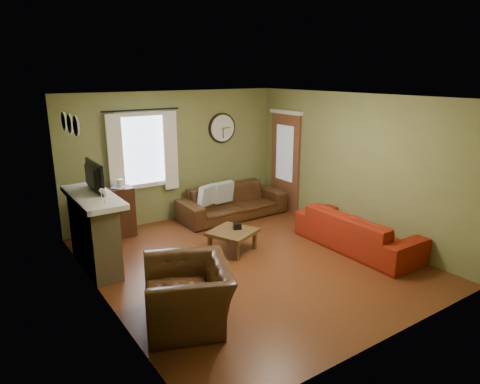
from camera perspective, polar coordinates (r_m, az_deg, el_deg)
floor at (r=7.01m, az=1.16°, el=-9.16°), size 4.60×5.20×0.00m
ceiling at (r=6.37m, az=1.30°, el=12.58°), size 4.60×5.20×0.00m
wall_left at (r=5.62m, az=-18.33°, el=-2.18°), size 0.00×5.20×2.60m
wall_right at (r=8.08m, az=14.70°, el=3.43°), size 0.00×5.20×2.60m
wall_back at (r=8.77m, az=-8.64°, el=4.71°), size 4.60×0.00×2.60m
wall_front at (r=4.79m, az=19.54°, el=-5.38°), size 4.60×0.00×2.60m
fireplace at (r=6.96m, az=-18.88°, el=-5.33°), size 0.40×1.40×1.10m
firebox at (r=7.10m, az=-17.22°, el=-6.94°), size 0.04×0.60×0.55m
mantel at (r=6.79m, az=-19.08°, el=-0.62°), size 0.58×1.60×0.08m
tv at (r=6.88m, az=-19.41°, el=1.41°), size 0.08×0.60×0.35m
tv_screen at (r=6.89m, az=-18.81°, el=1.96°), size 0.02×0.62×0.36m
medallion_left at (r=6.19m, az=-21.01°, el=8.21°), size 0.28×0.28×0.03m
medallion_mid at (r=6.53m, az=-21.74°, el=8.48°), size 0.28×0.28×0.03m
medallion_right at (r=6.87m, az=-22.40°, el=8.72°), size 0.28×0.28×0.03m
window_pane at (r=8.45m, az=-12.93°, el=5.45°), size 1.00×0.02×1.30m
curtain_rod at (r=8.26m, az=-13.00°, el=10.61°), size 0.03×0.03×1.50m
curtain_left at (r=8.18m, az=-16.24°, el=4.54°), size 0.28×0.04×1.55m
curtain_right at (r=8.57m, az=-9.24°, el=5.45°), size 0.28×0.04×1.55m
wall_clock at (r=9.17m, az=-2.36°, el=8.51°), size 0.64×0.06×0.64m
door at (r=9.41m, az=6.05°, el=3.99°), size 0.05×0.90×2.10m
bookshelf at (r=8.13m, az=-16.66°, el=-2.77°), size 0.78×0.33×0.92m
book at (r=7.92m, az=-16.31°, el=0.54°), size 0.26×0.26×0.02m
sofa_brown at (r=8.95m, az=-1.02°, el=-1.31°), size 2.26×0.88×0.66m
pillow_left at (r=8.64m, az=-4.45°, el=-0.45°), size 0.43×0.26×0.41m
pillow_right at (r=8.85m, az=-2.22°, el=-0.01°), size 0.44×0.17×0.43m
sofa_red at (r=7.63m, az=15.38°, el=-4.98°), size 0.87×2.23×0.65m
armchair at (r=5.33m, az=-6.97°, el=-13.32°), size 1.34×1.43×0.74m
coffee_table at (r=7.31m, az=-1.01°, el=-6.52°), size 0.90×0.90×0.37m
tissue_box at (r=7.31m, az=-0.39°, el=-4.68°), size 0.17×0.17×0.10m
wine_glass_a at (r=6.23m, az=-17.64°, el=-0.55°), size 0.07×0.07×0.20m
wine_glass_b at (r=6.37m, az=-18.00°, el=-0.35°), size 0.06×0.06×0.18m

